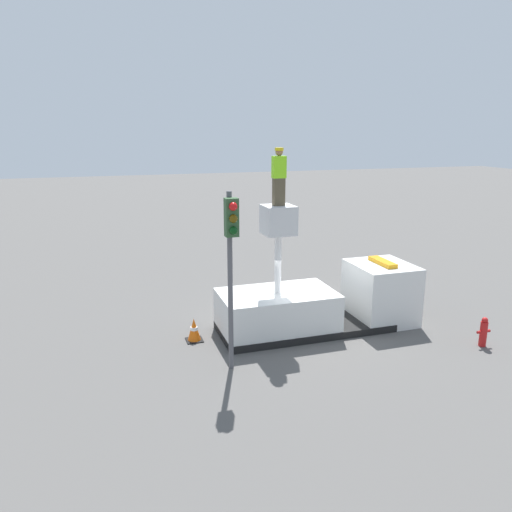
{
  "coord_description": "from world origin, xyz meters",
  "views": [
    {
      "loc": [
        -6.28,
        -14.34,
        6.54
      ],
      "look_at": [
        -2.0,
        -0.94,
        2.94
      ],
      "focal_mm": 35.0,
      "sensor_mm": 36.0,
      "label": 1
    }
  ],
  "objects_px": {
    "worker": "(279,177)",
    "traffic_light_pole": "(231,247)",
    "bucket_truck": "(320,304)",
    "traffic_cone_rear": "(194,330)",
    "fire_hydrant": "(483,332)"
  },
  "relations": [
    {
      "from": "bucket_truck",
      "to": "traffic_light_pole",
      "type": "distance_m",
      "value": 4.89
    },
    {
      "from": "worker",
      "to": "fire_hydrant",
      "type": "height_order",
      "value": "worker"
    },
    {
      "from": "traffic_cone_rear",
      "to": "worker",
      "type": "bearing_deg",
      "value": -5.39
    },
    {
      "from": "bucket_truck",
      "to": "fire_hydrant",
      "type": "bearing_deg",
      "value": -34.19
    },
    {
      "from": "traffic_cone_rear",
      "to": "traffic_light_pole",
      "type": "bearing_deg",
      "value": -74.22
    },
    {
      "from": "fire_hydrant",
      "to": "traffic_cone_rear",
      "type": "xyz_separation_m",
      "value": [
        -8.43,
        3.12,
        -0.11
      ]
    },
    {
      "from": "bucket_truck",
      "to": "traffic_light_pole",
      "type": "bearing_deg",
      "value": -150.37
    },
    {
      "from": "bucket_truck",
      "to": "traffic_cone_rear",
      "type": "distance_m",
      "value": 4.25
    },
    {
      "from": "fire_hydrant",
      "to": "traffic_cone_rear",
      "type": "height_order",
      "value": "fire_hydrant"
    },
    {
      "from": "bucket_truck",
      "to": "traffic_cone_rear",
      "type": "height_order",
      "value": "bucket_truck"
    },
    {
      "from": "traffic_light_pole",
      "to": "worker",
      "type": "bearing_deg",
      "value": 44.52
    },
    {
      "from": "worker",
      "to": "traffic_light_pole",
      "type": "bearing_deg",
      "value": -135.48
    },
    {
      "from": "worker",
      "to": "traffic_light_pole",
      "type": "distance_m",
      "value": 3.3
    },
    {
      "from": "worker",
      "to": "fire_hydrant",
      "type": "xyz_separation_m",
      "value": [
        5.72,
        -2.86,
        -4.65
      ]
    },
    {
      "from": "worker",
      "to": "fire_hydrant",
      "type": "bearing_deg",
      "value": -26.59
    }
  ]
}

